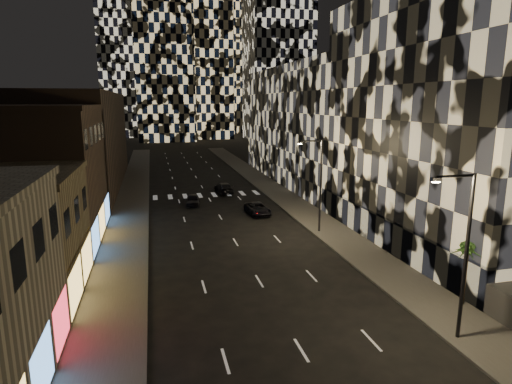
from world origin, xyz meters
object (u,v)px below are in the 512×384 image
car_dark_midlane (193,200)px  car_dark_oncoming (224,188)px  streetlight_far (318,179)px  car_dark_rightlane (258,209)px  palm_tree (467,254)px  streetlight_near (463,246)px

car_dark_midlane → car_dark_oncoming: 8.06m
streetlight_far → car_dark_midlane: (-10.80, 14.45, -4.67)m
streetlight_far → car_dark_rightlane: streetlight_far is taller
car_dark_midlane → car_dark_rightlane: bearing=-36.5°
car_dark_rightlane → car_dark_oncoming: bearing=94.6°
streetlight_far → car_dark_rightlane: 10.27m
palm_tree → streetlight_near: bearing=-133.7°
streetlight_far → car_dark_rightlane: (-3.99, 8.22, -4.69)m
streetlight_far → car_dark_midlane: size_ratio=2.26×
palm_tree → car_dark_oncoming: bearing=103.4°
streetlight_near → car_dark_rightlane: size_ratio=1.89×
car_dark_rightlane → palm_tree: bearing=-77.7°
streetlight_far → streetlight_near: bearing=-90.0°
car_dark_midlane → car_dark_rightlane: size_ratio=0.84×
car_dark_oncoming → streetlight_near: bearing=96.1°
streetlight_near → palm_tree: streetlight_near is taller
streetlight_near → car_dark_rightlane: streetlight_near is taller
streetlight_near → streetlight_far: (0.00, 20.00, 0.00)m
car_dark_rightlane → palm_tree: (7.13, -24.93, 2.82)m
car_dark_oncoming → car_dark_rightlane: (1.81, -12.55, -0.07)m
car_dark_rightlane → palm_tree: palm_tree is taller
car_dark_rightlane → streetlight_far: bearing=-67.8°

